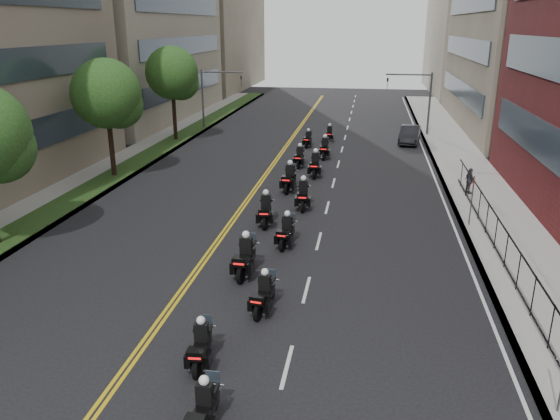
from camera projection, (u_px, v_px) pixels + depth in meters
The scene contains 23 objects.
sidewalk_right at pixel (477, 188), 33.45m from camera, with size 4.00×90.00×0.15m, color gray.
sidewalk_left at pixel (110, 172), 37.10m from camera, with size 4.00×90.00×0.15m, color gray.
grass_strip at pixel (121, 171), 36.95m from camera, with size 2.00×90.00×0.04m, color #1B3A15.
building_left_far at pixel (196, 1), 83.97m from camera, with size 16.00×28.00×26.00m, color #746955.
iron_fence at pixel (512, 260), 21.19m from camera, with size 0.05×28.00×1.50m.
street_trees at pixel (64, 112), 29.35m from camera, with size 4.40×38.40×7.98m.
traffic_signal_right at pixel (419, 94), 48.54m from camera, with size 4.09×0.20×5.60m.
traffic_signal_left at pixel (212, 90), 51.44m from camera, with size 4.09×0.20×5.60m.
motorcycle_1 at pixel (204, 411), 13.37m from camera, with size 0.48×2.08×1.53m.
motorcycle_2 at pixel (201, 346), 16.04m from camera, with size 0.56×2.09×1.54m.
motorcycle_3 at pixel (264, 295), 19.06m from camera, with size 0.64×2.14×1.58m.
motorcycle_4 at pixel (245, 258), 21.82m from camera, with size 0.58×2.49×1.84m.
motorcycle_5 at pixel (286, 232), 24.74m from camera, with size 0.63×2.23×1.64m.
motorcycle_6 at pixel (266, 211), 27.37m from camera, with size 0.68×2.44×1.80m.
motorcycle_7 at pixel (303, 196), 29.84m from camera, with size 0.63×2.45×1.81m.
motorcycle_8 at pixel (290, 179), 32.95m from camera, with size 0.65×2.55×1.88m.
motorcycle_9 at pixel (315, 166), 36.12m from camera, with size 0.58×2.51×1.86m.
motorcycle_10 at pixel (300, 158), 38.55m from camera, with size 0.53×2.29×1.69m.
motorcycle_11 at pixel (325, 149), 41.05m from camera, with size 0.56×2.45×1.81m.
motorcycle_12 at pixel (308, 140), 44.86m from camera, with size 0.55×2.07×1.52m.
motorcycle_13 at pixel (329, 134), 47.08m from camera, with size 0.48×2.08×1.53m.
parked_sedan at pixel (410, 135), 46.26m from camera, with size 1.54×4.42×1.46m, color black.
pedestrian_c at pixel (470, 181), 31.90m from camera, with size 0.90×0.38×1.54m, color #404048.
Camera 1 is at (5.21, -8.63, 9.58)m, focal length 35.00 mm.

